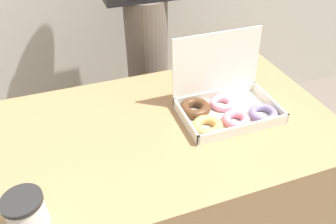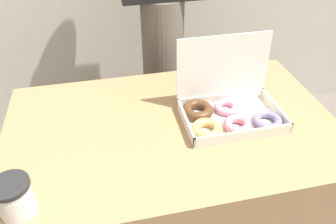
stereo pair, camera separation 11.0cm
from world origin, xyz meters
name	(u,v)px [view 1 (the left image)]	position (x,y,z in m)	size (l,w,h in m)	color
table	(171,190)	(0.00, 0.00, 0.36)	(1.17, 0.72, 0.72)	#99754C
donut_box	(223,105)	(0.19, -0.01, 0.76)	(0.36, 0.26, 0.27)	silver
coffee_cup	(27,213)	(-0.48, -0.26, 0.77)	(0.10, 0.10, 0.11)	silver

